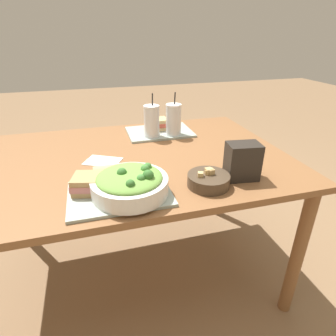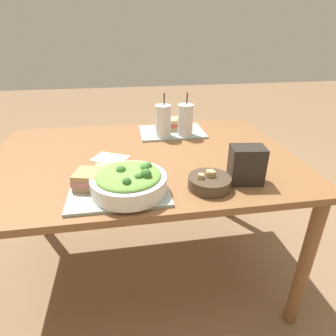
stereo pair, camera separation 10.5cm
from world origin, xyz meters
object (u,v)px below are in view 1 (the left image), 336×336
drink_cup_dark (152,122)px  drink_cup_red (174,121)px  baguette_near (110,174)px  chip_bag (242,161)px  sandwich_near (89,184)px  napkin_folded (103,161)px  soup_bowl (208,180)px  salad_bowl (130,183)px  sandwich_far (157,124)px

drink_cup_dark → drink_cup_red: drink_cup_dark is taller
baguette_near → chip_bag: size_ratio=0.82×
sandwich_near → drink_cup_dark: 0.63m
baguette_near → napkin_folded: 0.23m
soup_bowl → napkin_folded: soup_bowl is taller
napkin_folded → chip_bag: bearing=-30.4°
drink_cup_dark → drink_cup_red: (0.13, 0.00, -0.00)m
salad_bowl → drink_cup_red: drink_cup_red is taller
sandwich_far → napkin_folded: 0.50m
soup_bowl → baguette_near: bearing=162.1°
salad_bowl → drink_cup_red: size_ratio=1.17×
sandwich_far → sandwich_near: bearing=-124.5°
salad_bowl → soup_bowl: size_ratio=1.69×
drink_cup_red → sandwich_near: bearing=-132.8°
napkin_folded → drink_cup_dark: bearing=39.6°
drink_cup_red → soup_bowl: bearing=-93.1°
sandwich_near → napkin_folded: sandwich_near is taller
drink_cup_dark → drink_cup_red: size_ratio=1.01×
napkin_folded → sandwich_near: bearing=-103.1°
salad_bowl → napkin_folded: bearing=103.2°
soup_bowl → sandwich_far: bearing=93.2°
salad_bowl → sandwich_near: (-0.14, 0.06, -0.01)m
soup_bowl → sandwich_near: (-0.45, 0.06, 0.02)m
salad_bowl → drink_cup_dark: bearing=69.8°
soup_bowl → napkin_folded: bearing=138.4°
drink_cup_red → chip_bag: bearing=-77.5°
salad_bowl → baguette_near: size_ratio=2.28×
chip_bag → napkin_folded: bearing=157.2°
sandwich_near → drink_cup_red: bearing=61.8°
sandwich_near → baguette_near: size_ratio=1.14×
sandwich_near → sandwich_far: same height
baguette_near → salad_bowl: bearing=-150.1°
sandwich_far → chip_bag: size_ratio=0.87×
drink_cup_red → baguette_near: bearing=-130.6°
soup_bowl → drink_cup_red: size_ratio=0.69×
sandwich_near → drink_cup_dark: size_ratio=0.58×
sandwich_near → chip_bag: 0.61m
drink_cup_red → salad_bowl: bearing=-120.4°
soup_bowl → napkin_folded: (-0.38, 0.34, -0.03)m
drink_cup_dark → chip_bag: bearing=-66.0°
baguette_near → sandwich_far: 0.66m
salad_bowl → chip_bag: bearing=2.3°
napkin_folded → salad_bowl: bearing=-76.8°
baguette_near → sandwich_near: bearing=125.3°
baguette_near → napkin_folded: (-0.02, 0.22, -0.04)m
baguette_near → chip_bag: 0.53m
baguette_near → drink_cup_dark: (0.27, 0.46, 0.05)m
drink_cup_red → chip_bag: 0.57m
baguette_near → chip_bag: chip_bag is taller
sandwich_near → sandwich_far: size_ratio=1.06×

